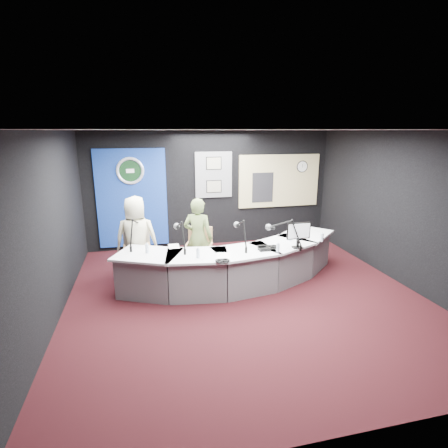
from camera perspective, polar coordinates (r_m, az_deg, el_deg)
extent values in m
plane|color=black|center=(6.24, 3.54, -11.59)|extent=(6.00, 6.00, 0.00)
cube|color=silver|center=(5.58, 4.01, 15.08)|extent=(6.00, 6.00, 0.02)
cube|color=black|center=(8.60, -2.05, 5.72)|extent=(6.00, 0.02, 2.80)
cube|color=black|center=(3.17, 19.98, -12.01)|extent=(6.00, 0.02, 2.80)
cube|color=black|center=(5.68, -26.62, -0.79)|extent=(0.02, 6.00, 2.80)
cube|color=black|center=(7.20, 27.28, 2.20)|extent=(0.02, 6.00, 2.80)
cube|color=navy|center=(8.45, -14.77, 4.03)|extent=(1.60, 0.05, 2.30)
torus|color=silver|center=(8.31, -15.08, 8.37)|extent=(0.63, 0.07, 0.63)
cylinder|color=black|center=(8.32, -15.08, 8.38)|extent=(0.48, 0.01, 0.48)
cube|color=slate|center=(8.54, -1.70, 8.02)|extent=(0.90, 0.04, 1.10)
cube|color=gray|center=(8.48, -1.67, 9.88)|extent=(0.34, 0.02, 0.27)
cube|color=gray|center=(8.54, -1.64, 6.14)|extent=(0.34, 0.02, 0.27)
cube|color=tan|center=(9.05, 9.00, 6.97)|extent=(2.12, 0.06, 1.32)
cube|color=beige|center=(9.04, 9.02, 6.96)|extent=(2.00, 0.02, 1.20)
cube|color=black|center=(8.89, 6.32, 5.94)|extent=(0.55, 0.02, 0.75)
cylinder|color=white|center=(9.22, 12.66, 9.14)|extent=(0.28, 0.01, 0.28)
cube|color=gray|center=(7.14, -14.00, -3.14)|extent=(0.51, 0.14, 0.70)
imported|color=beige|center=(6.84, -14.10, -2.25)|extent=(0.84, 0.59, 1.62)
imported|color=#5A6D39|center=(6.74, -4.24, -2.31)|extent=(0.68, 0.59, 1.57)
cube|color=black|center=(6.33, 12.05, -1.08)|extent=(0.49, 0.03, 0.33)
cube|color=black|center=(6.20, 6.60, -4.05)|extent=(0.20, 0.16, 0.05)
torus|color=black|center=(6.35, 7.77, -3.68)|extent=(0.24, 0.24, 0.04)
torus|color=black|center=(5.64, -0.29, -6.00)|extent=(0.24, 0.24, 0.04)
cube|color=white|center=(6.43, -8.19, -3.61)|extent=(0.20, 0.28, 0.00)
cube|color=white|center=(5.89, -0.10, -5.24)|extent=(0.31, 0.38, 0.00)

